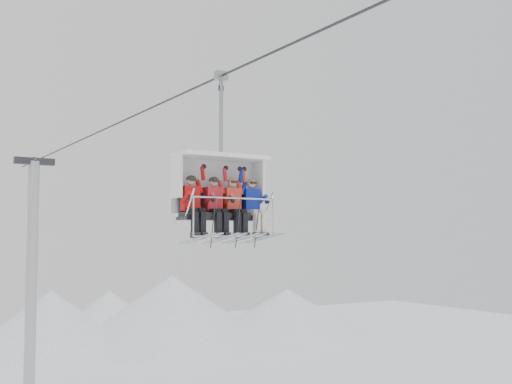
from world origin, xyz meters
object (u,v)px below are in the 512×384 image
lift_tower_right (31,310)px  chairlift_carrier (218,186)px  skier_center_left (215,204)px  skier_far_right (253,206)px  skier_center_right (234,205)px  skier_far_left (193,204)px

lift_tower_right → chairlift_carrier: bearing=-90.0°
chairlift_carrier → skier_center_left: bearing=-128.0°
skier_far_right → lift_tower_right: bearing=92.2°
chairlift_carrier → skier_center_right: (0.27, -0.30, -0.46)m
lift_tower_right → chairlift_carrier: lift_tower_right is taller
skier_far_left → skier_far_right: 1.61m
lift_tower_right → skier_center_right: (0.27, -20.56, 4.41)m
lift_tower_right → skier_far_right: lift_tower_right is taller
chairlift_carrier → skier_far_left: bearing=-159.7°
skier_center_left → skier_far_right: (1.03, 0.00, 0.00)m
skier_far_left → skier_far_right: (1.61, 0.00, 0.00)m
lift_tower_right → skier_center_left: 21.03m
chairlift_carrier → skier_center_left: size_ratio=2.36×
lift_tower_right → skier_center_left: (-0.24, -20.56, 4.41)m
skier_far_left → skier_center_right: size_ratio=1.00×
skier_center_left → skier_far_right: size_ratio=1.00×
skier_far_left → skier_center_right: 1.09m
lift_tower_right → skier_far_right: bearing=-87.8°
skier_center_right → skier_far_left: bearing=180.0°
skier_center_left → skier_center_right: size_ratio=1.00×
lift_tower_right → skier_center_left: lift_tower_right is taller
skier_center_left → lift_tower_right: bearing=89.3°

